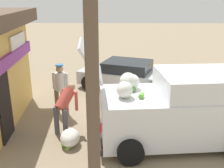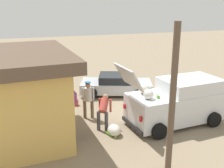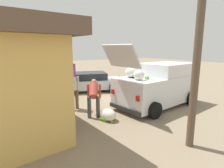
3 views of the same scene
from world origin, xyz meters
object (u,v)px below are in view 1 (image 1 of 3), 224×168
Objects in this scene: delivery_van at (181,108)px; customer_bending at (65,105)px; parked_sedan at (127,75)px; vendor_standing at (61,86)px; unloaded_banana_pile at (70,138)px; paint_bucket at (64,92)px.

customer_bending is (0.40, 3.25, -0.11)m from delivery_van.
customer_bending is (-4.16, 1.97, 0.32)m from parked_sedan.
parked_sedan is at bearing -25.36° from customer_bending.
vendor_standing reaches higher than customer_bending.
customer_bending reaches higher than parked_sedan.
paint_bucket is (3.78, 0.88, -0.05)m from unloaded_banana_pile.
parked_sedan is 6.06× the size of unloaded_banana_pile.
delivery_van is 3.99m from vendor_standing.
paint_bucket is at bearing 11.86° from customer_bending.
customer_bending is at bearing 154.64° from parked_sedan.
delivery_van is 2.71× the size of vendor_standing.
customer_bending is 3.24m from paint_bucket.
parked_sedan is 13.75× the size of paint_bucket.
parked_sedan is 2.86m from paint_bucket.
paint_bucket is at bearing 13.07° from unloaded_banana_pile.
paint_bucket is at bearing 112.20° from parked_sedan.
delivery_van is at bearing -84.54° from unloaded_banana_pile.
delivery_van is 3.14m from unloaded_banana_pile.
vendor_standing is at bearing 15.89° from customer_bending.
delivery_van is 1.08× the size of parked_sedan.
delivery_van is at bearing -131.85° from paint_bucket.
customer_bending is at bearing -164.11° from vendor_standing.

